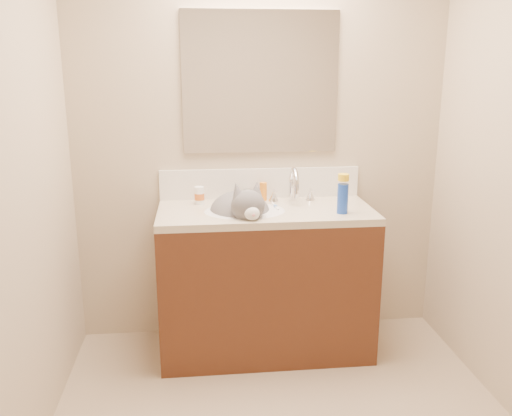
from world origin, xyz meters
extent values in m
cube|color=tan|center=(0.00, 1.25, 1.25)|extent=(2.20, 0.04, 2.50)
cube|color=tan|center=(0.00, -1.25, 1.25)|extent=(2.20, 0.04, 2.50)
cube|color=#472212|center=(0.00, 0.97, 0.41)|extent=(1.20, 0.55, 0.82)
cube|color=#C3B599|center=(0.00, 0.97, 0.84)|extent=(1.20, 0.55, 0.04)
ellipsoid|color=white|center=(-0.12, 0.94, 0.79)|extent=(0.45, 0.36, 0.14)
cylinder|color=silver|center=(0.18, 1.16, 0.92)|extent=(0.04, 0.04, 0.11)
torus|color=silver|center=(0.18, 1.09, 0.97)|extent=(0.03, 0.20, 0.20)
cylinder|color=silver|center=(0.18, 1.01, 0.94)|extent=(0.03, 0.03, 0.06)
cone|color=silver|center=(0.07, 1.16, 0.89)|extent=(0.06, 0.06, 0.06)
cone|color=silver|center=(0.29, 1.16, 0.89)|extent=(0.06, 0.06, 0.06)
ellipsoid|color=#575457|center=(-0.14, 0.99, 0.83)|extent=(0.41, 0.44, 0.25)
ellipsoid|color=#575457|center=(-0.11, 0.82, 0.92)|extent=(0.21, 0.19, 0.17)
ellipsoid|color=#575457|center=(-0.13, 0.90, 0.89)|extent=(0.15, 0.15, 0.16)
cone|color=#575457|center=(-0.17, 0.83, 1.00)|extent=(0.09, 0.10, 0.11)
cone|color=#575457|center=(-0.07, 0.85, 1.00)|extent=(0.09, 0.10, 0.11)
ellipsoid|color=silver|center=(-0.10, 0.75, 0.90)|extent=(0.09, 0.08, 0.07)
ellipsoid|color=silver|center=(-0.12, 0.86, 0.84)|extent=(0.14, 0.10, 0.15)
sphere|color=pink|center=(-0.10, 0.72, 0.90)|extent=(0.02, 0.02, 0.02)
cylinder|color=#575457|center=(0.02, 1.01, 0.75)|extent=(0.16, 0.26, 0.05)
cube|color=silver|center=(0.00, 1.24, 0.95)|extent=(1.20, 0.02, 0.18)
cube|color=white|center=(0.00, 1.24, 1.54)|extent=(0.90, 0.02, 0.80)
cylinder|color=white|center=(-0.37, 1.13, 0.91)|extent=(0.06, 0.06, 0.10)
cylinder|color=orange|center=(-0.37, 1.13, 0.90)|extent=(0.07, 0.07, 0.04)
cylinder|color=#B7B7BC|center=(-0.08, 1.19, 0.89)|extent=(0.07, 0.07, 0.06)
cylinder|color=orange|center=(0.01, 1.18, 0.91)|extent=(0.05, 0.05, 0.11)
cube|color=white|center=(0.06, 1.00, 0.86)|extent=(0.03, 0.13, 0.01)
cube|color=#6695DA|center=(0.06, 1.00, 0.87)|extent=(0.02, 0.03, 0.01)
cylinder|color=#1A41B8|center=(0.40, 0.84, 0.94)|extent=(0.08, 0.08, 0.16)
cylinder|color=yellow|center=(0.40, 0.84, 1.06)|extent=(0.08, 0.08, 0.04)
camera|label=1|loc=(-0.37, -1.93, 1.64)|focal=38.00mm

